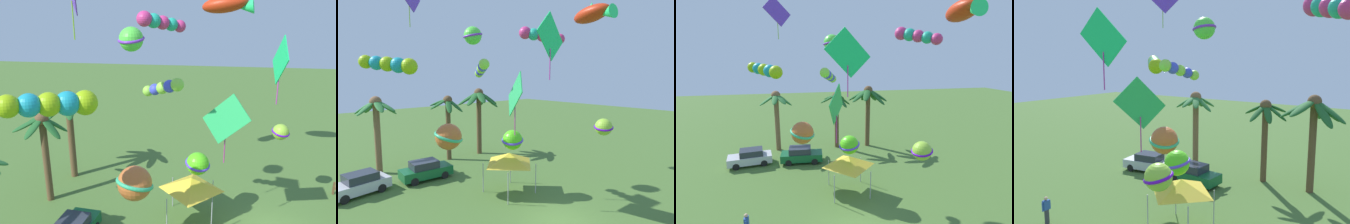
% 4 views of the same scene
% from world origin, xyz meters
% --- Properties ---
extents(palm_tree_1, '(3.45, 3.26, 6.28)m').
position_xyz_m(palm_tree_1, '(1.54, 14.64, 4.63)').
color(palm_tree_1, brown).
rests_on(palm_tree_1, ground).
extents(palm_tree_2, '(4.46, 4.43, 6.88)m').
position_xyz_m(palm_tree_2, '(5.05, 14.37, 5.24)').
color(palm_tree_2, brown).
rests_on(palm_tree_2, ground).
extents(festival_tent, '(2.86, 2.86, 2.85)m').
position_xyz_m(festival_tent, '(0.66, 4.90, 2.47)').
color(festival_tent, '#9E9EA3').
rests_on(festival_tent, ground).
extents(kite_diamond_0, '(2.47, 0.36, 3.47)m').
position_xyz_m(kite_diamond_0, '(-0.40, 0.61, 10.10)').
color(kite_diamond_0, '#18D869').
extents(kite_diamond_1, '(1.32, 2.49, 3.85)m').
position_xyz_m(kite_diamond_1, '(-0.56, 3.08, 7.01)').
color(kite_diamond_1, green).
extents(kite_tube_2, '(3.02, 3.23, 1.31)m').
position_xyz_m(kite_tube_2, '(-5.27, 10.09, 8.89)').
color(kite_tube_2, '#90BD10').
extents(kite_tube_3, '(3.01, 3.25, 1.58)m').
position_xyz_m(kite_tube_3, '(6.96, 7.81, 11.65)').
color(kite_tube_3, '#D13178').
extents(kite_ball_4, '(1.57, 1.58, 1.03)m').
position_xyz_m(kite_ball_4, '(3.40, -0.50, 5.09)').
color(kite_ball_4, '#93CA36').
extents(kite_ball_5, '(1.77, 1.77, 1.30)m').
position_xyz_m(kite_ball_5, '(0.04, 8.19, 11.04)').
color(kite_ball_5, '#51DB3F').
extents(kite_fish_6, '(2.17, 3.93, 1.68)m').
position_xyz_m(kite_fish_6, '(7.74, 3.10, 12.86)').
color(kite_fish_6, red).
extents(kite_ball_7, '(2.77, 2.77, 1.80)m').
position_xyz_m(kite_ball_7, '(-2.52, 7.57, 4.03)').
color(kite_ball_7, '#C36029').
extents(kite_tube_9, '(1.47, 2.34, 1.22)m').
position_xyz_m(kite_tube_9, '(-0.55, 6.35, 8.64)').
color(kite_tube_9, '#92DF40').
extents(kite_ball_10, '(2.08, 2.09, 1.35)m').
position_xyz_m(kite_ball_10, '(0.63, 4.55, 3.84)').
color(kite_ball_10, '#56DC1C').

